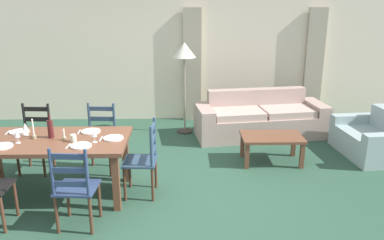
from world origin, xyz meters
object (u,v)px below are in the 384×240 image
wine_glass_near_left (17,134)px  wine_glass_far_left (25,127)px  dining_chair_far_right (101,138)px  dining_chair_far_left (35,139)px  wine_glass_near_right (94,134)px  standing_lamp (184,56)px  coffee_cup_primary (73,138)px  armchair_upholstered (374,140)px  couch (260,119)px  wine_bottle (50,128)px  dining_chair_head_east (144,159)px  coffee_table (272,140)px  dining_table (50,146)px  dining_chair_near_right (75,188)px

wine_glass_near_left → wine_glass_far_left: 0.27m
dining_chair_far_right → dining_chair_far_left: bearing=-179.9°
dining_chair_far_left → wine_glass_near_right: dining_chair_far_left is taller
standing_lamp → coffee_cup_primary: bearing=-118.1°
wine_glass_near_right → wine_glass_far_left: bearing=163.5°
dining_chair_far_right → coffee_cup_primary: size_ratio=10.67×
wine_glass_near_right → coffee_cup_primary: bearing=174.2°
wine_glass_near_right → armchair_upholstered: wine_glass_near_right is taller
couch → wine_bottle: bearing=-144.3°
dining_chair_far_right → wine_glass_far_left: 1.06m
wine_bottle → wine_glass_far_left: wine_bottle is taller
dining_chair_far_right → dining_chair_head_east: same height
coffee_table → armchair_upholstered: 1.70m
standing_lamp → dining_table: bearing=-124.7°
dining_table → wine_glass_near_left: (-0.32, -0.13, 0.20)m
coffee_table → standing_lamp: 2.18m
wine_glass_far_left → armchair_upholstered: (4.94, 1.09, -0.61)m
coffee_table → dining_chair_far_right: bearing=-175.1°
dining_chair_near_right → wine_bottle: (-0.47, 0.79, 0.39)m
dining_chair_far_right → wine_glass_near_right: 0.97m
dining_chair_head_east → wine_glass_far_left: (-1.47, 0.14, 0.38)m
dining_chair_head_east → standing_lamp: (0.51, 2.37, 0.93)m
dining_table → wine_glass_far_left: bearing=155.8°
dining_chair_far_left → coffee_cup_primary: 1.21m
wine_bottle → wine_glass_far_left: 0.35m
wine_bottle → wine_glass_near_left: (-0.33, -0.18, -0.01)m
dining_chair_far_right → wine_glass_near_right: dining_chair_far_right is taller
dining_chair_near_right → wine_glass_near_left: 1.08m
couch → coffee_table: couch is taller
coffee_table → standing_lamp: bearing=132.8°
wine_glass_near_right → wine_glass_near_left: bearing=-179.7°
dining_table → wine_glass_near_right: 0.62m
dining_chair_far_left → coffee_table: size_ratio=1.07×
dining_chair_head_east → wine_bottle: 1.19m
dining_chair_near_right → coffee_cup_primary: (-0.16, 0.65, 0.32)m
coffee_table → armchair_upholstered: (1.67, 0.26, -0.11)m
standing_lamp → couch: bearing=-7.9°
standing_lamp → dining_chair_near_right: bearing=-110.4°
dining_chair_head_east → wine_glass_near_right: dining_chair_head_east is taller
standing_lamp → dining_chair_far_right: bearing=-126.5°
dining_chair_near_right → standing_lamp: standing_lamp is taller
dining_chair_far_left → dining_chair_head_east: (1.60, -0.75, 0.00)m
wine_glass_far_left → couch: size_ratio=0.07×
wine_glass_far_left → armchair_upholstered: 5.10m
dining_table → armchair_upholstered: (4.61, 1.23, -0.41)m
dining_chair_far_right → dining_chair_head_east: (0.69, -0.76, 0.00)m
dining_table → wine_glass_far_left: size_ratio=11.80×
coffee_table → dining_table: bearing=-161.6°
dining_table → dining_chair_far_right: size_ratio=1.98×
couch → dining_table: bearing=-143.7°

